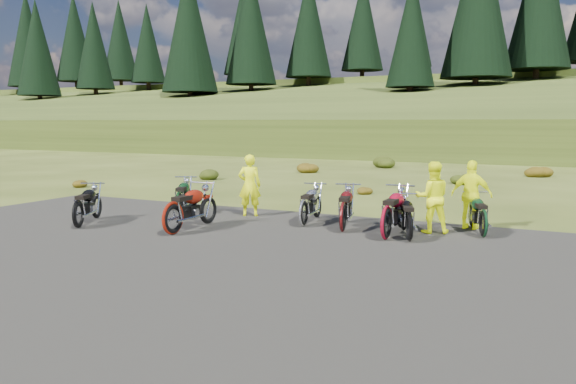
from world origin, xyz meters
The scene contains 37 objects.
ground centered at (0.00, 0.00, 0.00)m, with size 300.00×300.00×0.00m, color #384216.
gravel_pad centered at (0.00, -2.00, 0.00)m, with size 20.00×12.00×0.04m, color black.
hill_slope centered at (0.00, 50.00, 0.00)m, with size 300.00×46.00×3.00m, color #334115, non-canonical shape.
hill_plateau centered at (0.00, 110.00, 0.00)m, with size 300.00×90.00×9.17m, color #334115.
conifer_5 centered at (-105.00, 78.00, 18.16)m, with size 6.16×6.16×16.00m.
conifer_8 centered at (-87.00, 65.00, 18.57)m, with size 7.92×7.92×20.00m.
conifer_9 centered at (-81.00, 71.00, 19.26)m, with size 7.48×7.48×19.00m.
conifer_10 centered at (-75.00, 77.00, 19.16)m, with size 7.04×7.04×18.00m.
conifer_11 centered at (-69.00, 52.00, 14.47)m, with size 6.60×6.60×17.00m.
conifer_12 centered at (-63.00, 58.00, 15.17)m, with size 6.16×6.16×16.00m.
conifer_13 centered at (-57.00, 64.00, 15.86)m, with size 5.72×5.72×15.00m.
conifer_14 centered at (-51.00, 70.00, 16.55)m, with size 5.28×5.28×14.00m.
conifer_15 centered at (-45.00, 76.00, 20.16)m, with size 7.92×7.92×20.00m.
conifer_16 centered at (-39.00, 51.00, 15.28)m, with size 7.48×7.48×19.00m.
conifer_17 centered at (-33.00, 57.00, 15.97)m, with size 7.04×7.04×18.00m.
conifer_18 centered at (-27.00, 63.00, 16.66)m, with size 6.60×6.60×17.00m.
conifer_19 centered at (-21.00, 69.00, 17.36)m, with size 6.16×6.16×16.00m.
conifer_20 centered at (-15.00, 75.00, 17.65)m, with size 5.72×5.72×15.00m.
conifer_21 centered at (-9.00, 50.00, 12.56)m, with size 5.28×5.28×14.00m.
shrub_0 centered at (-12.00, 6.00, 0.23)m, with size 0.77×0.77×0.45m, color #5D330B.
shrub_1 centered at (-9.10, 11.30, 0.31)m, with size 1.03×1.03×0.61m, color black.
shrub_2 centered at (-6.20, 16.60, 0.38)m, with size 1.30×1.30×0.77m, color #5D330B.
shrub_3 centered at (-3.30, 21.90, 0.46)m, with size 1.56×1.56×0.92m, color black.
shrub_4 centered at (-0.40, 9.20, 0.23)m, with size 0.77×0.77×0.45m, color #5D330B.
shrub_5 centered at (2.50, 14.50, 0.31)m, with size 1.03×1.03×0.61m, color black.
shrub_6 centered at (5.40, 19.80, 0.38)m, with size 1.30×1.30×0.77m, color #5D330B.
motorcycle_0 centered at (-4.77, -1.01, 0.00)m, with size 2.11×0.70×1.10m, color black, non-canonical shape.
motorcycle_1 centered at (-1.98, -0.61, 0.00)m, with size 2.33×0.78×1.22m, color maroon, non-canonical shape.
motorcycle_2 centered at (-3.43, 1.54, 0.00)m, with size 2.13×0.71×1.12m, color black, non-canonical shape.
motorcycle_3 centered at (0.44, 1.85, 0.00)m, with size 2.05×0.68×1.08m, color #B3B3B9, non-canonical shape.
motorcycle_4 centered at (1.66, 1.59, 0.00)m, with size 2.16×0.72×1.13m, color #460B0D, non-canonical shape.
motorcycle_5 centered at (3.48, 1.18, 0.00)m, with size 1.97×0.66×1.03m, color black, non-canonical shape.
motorcycle_6 centered at (2.93, 1.14, 0.00)m, with size 2.32×0.77×1.21m, color maroon, non-canonical shape.
motorcycle_7 centered at (4.96, 2.44, 0.00)m, with size 1.94×0.65×1.02m, color black, non-canonical shape.
person_middle centered at (-1.69, 2.66, 0.92)m, with size 0.67×0.44×1.84m, color #E8F50C.
person_right_a centered at (3.70, 2.50, 0.90)m, with size 0.88×0.68×1.80m, color #E8F50C.
person_right_b centered at (4.51, 3.46, 0.90)m, with size 1.05×0.44×1.80m, color #E8F50C.
Camera 1 is at (6.64, -11.61, 2.81)m, focal length 35.00 mm.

